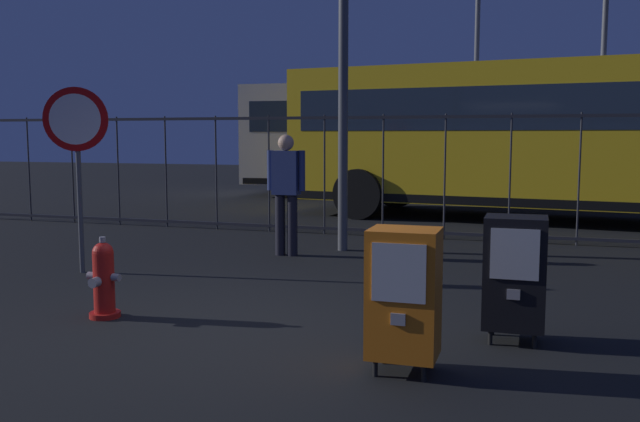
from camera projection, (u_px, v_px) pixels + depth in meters
ground_plane at (246, 327)px, 5.92m from camera, size 60.00×60.00×0.00m
fire_hydrant at (104, 280)px, 6.20m from camera, size 0.33×0.32×0.75m
newspaper_box_primary at (404, 293)px, 4.73m from camera, size 0.48×0.42×1.02m
newspaper_box_secondary at (515, 272)px, 5.44m from camera, size 0.48×0.42×1.02m
stop_sign at (77, 140)px, 8.09m from camera, size 0.71×0.31×2.23m
pedestrian at (286, 187)px, 9.35m from camera, size 0.55×0.22×1.67m
fence_barrier at (383, 175)px, 11.10m from camera, size 18.03×0.04×2.00m
bus_near at (561, 133)px, 13.02m from camera, size 10.71×3.70×3.00m
bus_far at (443, 133)px, 17.88m from camera, size 10.58×3.07×3.00m
street_light_near_left at (477, 47)px, 19.00m from camera, size 0.32×0.32×7.12m
street_light_far_left at (604, 36)px, 16.84m from camera, size 0.32×0.32×7.08m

